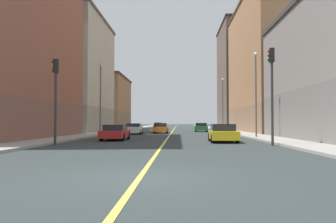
# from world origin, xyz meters

# --- Properties ---
(ground_plane) EXTENTS (400.00, 400.00, 0.00)m
(ground_plane) POSITION_xyz_m (0.00, 0.00, 0.00)
(ground_plane) COLOR #2E3637
(ground_plane) RESTS_ON ground
(sidewalk_left) EXTENTS (2.77, 168.00, 0.15)m
(sidewalk_left) POSITION_xyz_m (8.71, 49.00, 0.07)
(sidewalk_left) COLOR #9E9B93
(sidewalk_left) RESTS_ON ground
(sidewalk_right) EXTENTS (2.77, 168.00, 0.15)m
(sidewalk_right) POSITION_xyz_m (-8.71, 49.00, 0.07)
(sidewalk_right) COLOR #9E9B93
(sidewalk_right) RESTS_ON ground
(lane_center_stripe) EXTENTS (0.16, 154.00, 0.01)m
(lane_center_stripe) POSITION_xyz_m (0.00, 49.00, 0.01)
(lane_center_stripe) COLOR #E5D14C
(lane_center_stripe) RESTS_ON ground
(building_left_mid) EXTENTS (12.05, 23.54, 19.29)m
(building_left_mid) POSITION_xyz_m (15.97, 38.60, 9.65)
(building_left_mid) COLOR #8F6B4F
(building_left_mid) RESTS_ON ground
(building_left_far) EXTENTS (12.05, 15.79, 22.20)m
(building_left_far) POSITION_xyz_m (15.97, 60.61, 11.11)
(building_left_far) COLOR brown
(building_left_far) RESTS_ON ground
(building_right_midblock) EXTENTS (12.05, 16.44, 16.83)m
(building_right_midblock) POSITION_xyz_m (-15.97, 38.23, 8.43)
(building_right_midblock) COLOR #9D9688
(building_right_midblock) RESTS_ON ground
(building_right_distant) EXTENTS (12.05, 16.43, 10.82)m
(building_right_distant) POSITION_xyz_m (-15.97, 57.82, 5.42)
(building_right_distant) COLOR #8F6B4F
(building_right_distant) RESTS_ON ground
(traffic_light_left_near) EXTENTS (0.40, 0.32, 6.17)m
(traffic_light_left_near) POSITION_xyz_m (6.91, 11.84, 3.98)
(traffic_light_left_near) COLOR #2D2D2D
(traffic_light_left_near) RESTS_ON ground
(traffic_light_right_near) EXTENTS (0.40, 0.32, 5.55)m
(traffic_light_right_near) POSITION_xyz_m (-6.94, 11.84, 3.62)
(traffic_light_right_near) COLOR #2D2D2D
(traffic_light_right_near) RESTS_ON ground
(street_lamp_left_near) EXTENTS (0.36, 0.36, 7.60)m
(street_lamp_left_near) POSITION_xyz_m (7.92, 20.34, 4.72)
(street_lamp_left_near) COLOR #4C4C51
(street_lamp_left_near) RESTS_ON ground
(street_lamp_right_near) EXTENTS (0.36, 0.36, 8.10)m
(street_lamp_right_near) POSITION_xyz_m (-7.92, 27.79, 4.98)
(street_lamp_right_near) COLOR #4C4C51
(street_lamp_right_near) RESTS_ON ground
(street_lamp_left_far) EXTENTS (0.36, 0.36, 8.20)m
(street_lamp_left_far) POSITION_xyz_m (7.92, 42.28, 5.03)
(street_lamp_left_far) COLOR #4C4C51
(street_lamp_left_far) RESTS_ON ground
(car_white) EXTENTS (1.95, 4.03, 1.31)m
(car_white) POSITION_xyz_m (-4.41, 30.33, 0.66)
(car_white) COLOR white
(car_white) RESTS_ON ground
(car_orange) EXTENTS (1.88, 4.25, 1.33)m
(car_orange) POSITION_xyz_m (-1.35, 33.65, 0.65)
(car_orange) COLOR orange
(car_orange) RESTS_ON ground
(car_red) EXTENTS (1.93, 4.28, 1.26)m
(car_red) POSITION_xyz_m (-4.15, 17.56, 0.63)
(car_red) COLOR red
(car_red) RESTS_ON ground
(car_black) EXTENTS (1.94, 4.38, 1.33)m
(car_black) POSITION_xyz_m (-4.12, 69.57, 0.66)
(car_black) COLOR black
(car_black) RESTS_ON ground
(car_green) EXTENTS (2.01, 4.13, 1.33)m
(car_green) POSITION_xyz_m (4.38, 40.32, 0.66)
(car_green) COLOR #1E6B38
(car_green) RESTS_ON ground
(car_yellow) EXTENTS (2.00, 4.12, 1.34)m
(car_yellow) POSITION_xyz_m (4.28, 15.29, 0.66)
(car_yellow) COLOR gold
(car_yellow) RESTS_ON ground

